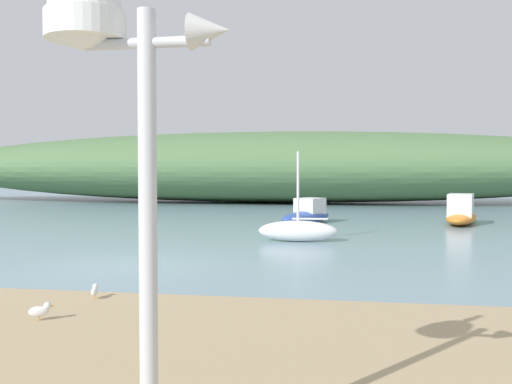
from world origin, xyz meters
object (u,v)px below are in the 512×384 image
(sailboat_outer_mooring, at_px, (298,230))
(seagull_mid_strand, at_px, (95,291))
(motorboat_far_right, at_px, (461,214))
(motorboat_mid_channel, at_px, (307,214))
(seagull_upper_strand, at_px, (40,310))
(mast_structure, at_px, (107,64))

(sailboat_outer_mooring, relative_size, seagull_mid_strand, 9.08)
(motorboat_far_right, height_order, sailboat_outer_mooring, sailboat_outer_mooring)
(motorboat_mid_channel, xyz_separation_m, seagull_upper_strand, (-2.29, -16.45, -0.04))
(mast_structure, distance_m, motorboat_mid_channel, 20.02)
(sailboat_outer_mooring, bearing_deg, motorboat_far_right, 47.77)
(motorboat_far_right, xyz_separation_m, seagull_mid_strand, (-8.31, -15.76, -0.10))
(seagull_mid_strand, bearing_deg, sailboat_outer_mooring, 75.80)
(motorboat_mid_channel, bearing_deg, seagull_mid_strand, -98.07)
(seagull_upper_strand, relative_size, seagull_mid_strand, 1.12)
(mast_structure, relative_size, seagull_mid_strand, 10.70)
(mast_structure, height_order, motorboat_far_right, mast_structure)
(motorboat_mid_channel, distance_m, seagull_upper_strand, 16.60)
(seagull_mid_strand, bearing_deg, motorboat_mid_channel, 81.93)
(motorboat_far_right, xyz_separation_m, seagull_upper_strand, (-8.45, -17.08, -0.09))
(mast_structure, distance_m, seagull_upper_strand, 4.94)
(motorboat_mid_channel, relative_size, seagull_upper_strand, 10.29)
(motorboat_mid_channel, xyz_separation_m, sailboat_outer_mooring, (0.17, -5.96, -0.04))
(mast_structure, bearing_deg, motorboat_mid_channel, 90.61)
(motorboat_mid_channel, distance_m, sailboat_outer_mooring, 5.97)
(sailboat_outer_mooring, distance_m, seagull_upper_strand, 10.77)
(motorboat_far_right, bearing_deg, sailboat_outer_mooring, -132.23)
(motorboat_far_right, bearing_deg, motorboat_mid_channel, -174.09)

